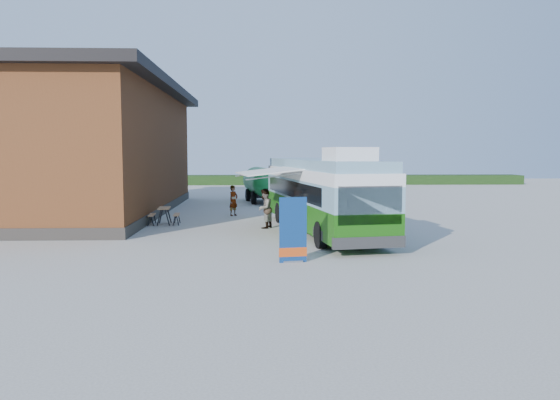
{
  "coord_description": "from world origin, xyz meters",
  "views": [
    {
      "loc": [
        -1.06,
        -22.03,
        3.54
      ],
      "look_at": [
        -0.11,
        2.31,
        1.4
      ],
      "focal_mm": 35.0,
      "sensor_mm": 36.0,
      "label": 1
    }
  ],
  "objects_px": {
    "bus": "(321,192)",
    "person_b": "(265,209)",
    "person_a": "(233,201)",
    "banner": "(293,236)",
    "picnic_table": "(164,212)",
    "slurry_tanker": "(261,182)"
  },
  "relations": [
    {
      "from": "banner",
      "to": "person_b",
      "type": "bearing_deg",
      "value": 86.57
    },
    {
      "from": "banner",
      "to": "picnic_table",
      "type": "height_order",
      "value": "banner"
    },
    {
      "from": "picnic_table",
      "to": "bus",
      "type": "bearing_deg",
      "value": -25.8
    },
    {
      "from": "banner",
      "to": "slurry_tanker",
      "type": "xyz_separation_m",
      "value": [
        -0.92,
        21.19,
        0.55
      ]
    },
    {
      "from": "person_a",
      "to": "person_b",
      "type": "height_order",
      "value": "person_b"
    },
    {
      "from": "slurry_tanker",
      "to": "banner",
      "type": "bearing_deg",
      "value": -97.14
    },
    {
      "from": "picnic_table",
      "to": "slurry_tanker",
      "type": "xyz_separation_m",
      "value": [
        4.82,
        11.72,
        0.79
      ]
    },
    {
      "from": "person_a",
      "to": "slurry_tanker",
      "type": "bearing_deg",
      "value": 28.5
    },
    {
      "from": "banner",
      "to": "slurry_tanker",
      "type": "bearing_deg",
      "value": 83.1
    },
    {
      "from": "banner",
      "to": "slurry_tanker",
      "type": "height_order",
      "value": "slurry_tanker"
    },
    {
      "from": "person_b",
      "to": "bus",
      "type": "bearing_deg",
      "value": 88.72
    },
    {
      "from": "banner",
      "to": "slurry_tanker",
      "type": "distance_m",
      "value": 21.21
    },
    {
      "from": "bus",
      "to": "banner",
      "type": "distance_m",
      "value": 6.88
    },
    {
      "from": "bus",
      "to": "banner",
      "type": "height_order",
      "value": "bus"
    },
    {
      "from": "bus",
      "to": "person_b",
      "type": "distance_m",
      "value": 2.97
    },
    {
      "from": "picnic_table",
      "to": "person_b",
      "type": "xyz_separation_m",
      "value": [
        4.9,
        -1.5,
        0.3
      ]
    },
    {
      "from": "picnic_table",
      "to": "slurry_tanker",
      "type": "height_order",
      "value": "slurry_tanker"
    },
    {
      "from": "person_b",
      "to": "slurry_tanker",
      "type": "relative_size",
      "value": 0.28
    },
    {
      "from": "picnic_table",
      "to": "person_a",
      "type": "height_order",
      "value": "person_a"
    },
    {
      "from": "bus",
      "to": "picnic_table",
      "type": "bearing_deg",
      "value": 149.56
    },
    {
      "from": "person_b",
      "to": "person_a",
      "type": "bearing_deg",
      "value": -134.63
    },
    {
      "from": "person_a",
      "to": "person_b",
      "type": "bearing_deg",
      "value": -122.16
    }
  ]
}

